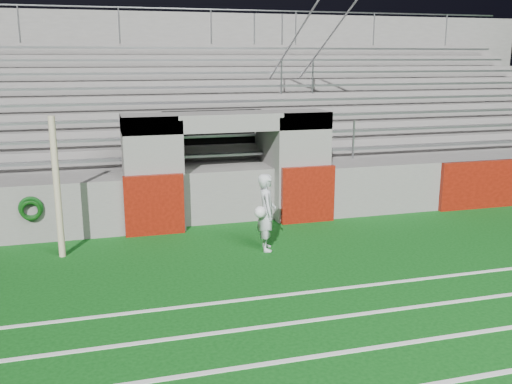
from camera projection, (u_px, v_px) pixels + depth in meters
name	position (u px, v px, depth m)	size (l,w,h in m)	color
ground	(272.00, 273.00, 10.38)	(90.00, 90.00, 0.00)	#0B4711
field_post	(57.00, 188.00, 10.95)	(0.13, 0.13, 2.77)	beige
stadium_structure	(195.00, 136.00, 17.50)	(26.00, 8.48, 5.42)	slate
goalkeeper_with_ball	(266.00, 212.00, 11.48)	(0.54, 0.63, 1.58)	silver
hose_coil	(31.00, 209.00, 11.80)	(0.50, 0.14, 0.51)	#0D4212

